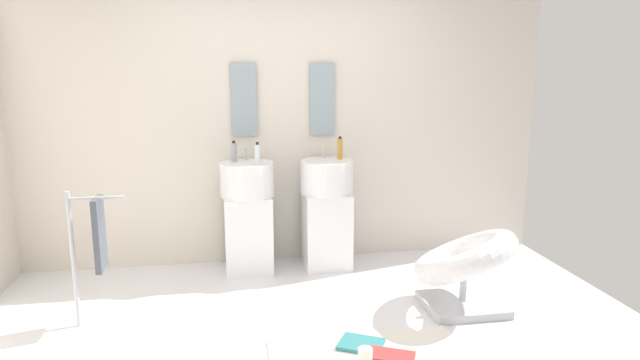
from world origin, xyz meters
The scene contains 15 objects.
ground_plane centered at (0.00, 0.00, -0.02)m, with size 4.80×3.60×0.04m, color silver.
rear_partition centered at (0.00, 1.65, 1.30)m, with size 4.80×0.10×2.60m, color beige.
pedestal_sink_left centered at (-0.34, 1.34, 0.51)m, with size 0.46×0.46×1.06m.
pedestal_sink_right centered at (0.34, 1.34, 0.51)m, with size 0.46×0.46×1.06m.
vanity_mirror_left centered at (-0.34, 1.58, 1.47)m, with size 0.22×0.03×0.63m, color #8C9EA8.
vanity_mirror_right centered at (0.34, 1.58, 1.47)m, with size 0.22×0.03×0.63m, color #8C9EA8.
lounge_chair centered at (1.17, 0.28, 0.35)m, with size 1.10×1.10×0.65m.
towel_rack centered at (-1.40, 0.46, 0.63)m, with size 0.37×0.22×0.95m.
area_rug centered at (0.32, -0.30, 0.01)m, with size 1.22×0.66×0.01m, color white.
magazine_teal centered at (0.29, -0.17, 0.02)m, with size 0.27×0.21×0.03m, color teal.
magazine_red centered at (0.43, -0.35, 0.03)m, with size 0.28×0.15×0.03m, color #B73838.
coffee_mug centered at (0.27, -0.36, 0.05)m, with size 0.09×0.09×0.09m, color white.
soap_bottle_grey centered at (-0.45, 1.40, 1.04)m, with size 0.05×0.05×0.18m.
soap_bottle_amber centered at (0.47, 1.39, 1.05)m, with size 0.05×0.05×0.20m.
soap_bottle_clear centered at (-0.26, 1.23, 1.04)m, with size 0.05×0.05×0.19m.
Camera 1 is at (-0.51, -3.31, 1.75)m, focal length 31.05 mm.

